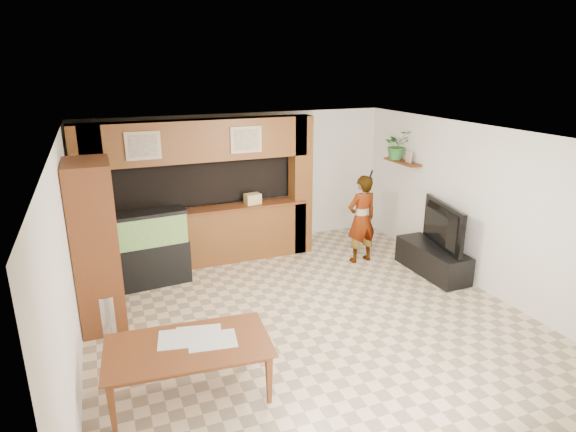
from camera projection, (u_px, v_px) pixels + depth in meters
name	position (u px, v px, depth m)	size (l,w,h in m)	color
floor	(307.00, 317.00, 6.94)	(6.50, 6.50, 0.00)	#CDB38E
ceiling	(309.00, 136.00, 6.15)	(6.50, 6.50, 0.00)	white
wall_back	(240.00, 181.00, 9.42)	(6.00, 6.00, 0.00)	silver
wall_left	(68.00, 265.00, 5.47)	(6.50, 6.50, 0.00)	silver
wall_right	(480.00, 208.00, 7.61)	(6.50, 6.50, 0.00)	silver
partition	(198.00, 192.00, 8.53)	(4.20, 0.99, 2.60)	brown
wall_clock	(66.00, 193.00, 6.19)	(0.05, 0.25, 0.25)	black
wall_shelf	(402.00, 162.00, 9.16)	(0.25, 0.90, 0.04)	brown
pantry_cabinet	(96.00, 245.00, 6.48)	(0.58, 0.94, 2.30)	brown
trash_can	(108.00, 313.00, 6.46)	(0.31, 0.31, 0.58)	#B2B2B7
aquarium	(153.00, 249.00, 7.81)	(1.13, 0.42, 1.25)	black
tv_stand	(432.00, 260.00, 8.33)	(0.53, 1.45, 0.48)	black
television	(436.00, 226.00, 8.14)	(1.34, 0.18, 0.77)	black
photo_frame	(409.00, 157.00, 8.96)	(0.03, 0.15, 0.21)	tan
potted_plant	(397.00, 145.00, 9.22)	(0.50, 0.43, 0.55)	#2D6C2B
person	(362.00, 219.00, 8.67)	(0.59, 0.39, 1.62)	#967A52
microphone	(371.00, 174.00, 8.29)	(0.04, 0.04, 0.16)	black
dining_table	(190.00, 371.00, 5.21)	(1.75, 0.98, 0.61)	brown
newspaper_a	(212.00, 340.00, 5.22)	(0.52, 0.38, 0.01)	silver
newspaper_b	(184.00, 338.00, 5.26)	(0.56, 0.41, 0.01)	silver
newspaper_c	(199.00, 334.00, 5.35)	(0.50, 0.36, 0.01)	silver
counter_box	(253.00, 199.00, 8.76)	(0.28, 0.19, 0.19)	tan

